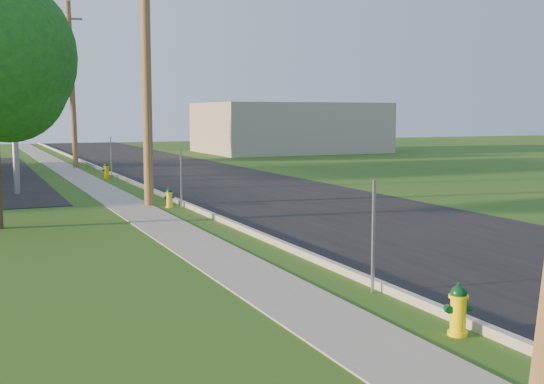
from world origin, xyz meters
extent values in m
cube|color=black|center=(4.50, 10.00, 0.01)|extent=(8.00, 120.00, 0.02)
cube|color=#A5A399|center=(0.50, 10.00, 0.07)|extent=(0.15, 120.00, 0.15)
cube|color=gray|center=(-1.25, 10.00, 0.01)|extent=(1.50, 120.00, 0.03)
cylinder|color=brown|center=(-0.60, 17.00, 4.90)|extent=(0.32, 0.32, 9.80)
cylinder|color=brown|center=(-0.60, 35.00, 4.75)|extent=(0.49, 0.32, 9.50)
cube|color=brown|center=(-0.60, 35.00, 8.50)|extent=(1.40, 0.10, 0.12)
cube|color=gray|center=(0.25, 4.20, 1.00)|extent=(0.05, 0.04, 2.00)
cube|color=gray|center=(0.25, 16.00, 1.00)|extent=(0.05, 0.04, 2.00)
cube|color=gray|center=(0.25, 28.20, 1.00)|extent=(0.05, 0.04, 2.00)
cylinder|color=gray|center=(-4.50, 22.50, 2.50)|extent=(0.24, 0.24, 5.00)
cube|color=silver|center=(-4.50, 22.50, 5.80)|extent=(0.30, 2.00, 2.00)
cube|color=#0B5B5F|center=(-4.50, 22.50, 6.60)|extent=(0.34, 2.04, 0.50)
cube|color=gray|center=(18.00, 45.00, 2.00)|extent=(14.00, 10.00, 4.00)
sphere|color=#13461A|center=(-5.11, 13.87, 3.93)|extent=(3.14, 3.14, 3.14)
cylinder|color=#FFE404|center=(0.11, 1.74, 0.03)|extent=(0.28, 0.28, 0.06)
cylinder|color=#FFE404|center=(0.11, 1.74, 0.30)|extent=(0.22, 0.22, 0.61)
cylinder|color=#FFE404|center=(0.11, 1.74, 0.57)|extent=(0.28, 0.28, 0.04)
sphere|color=#073414|center=(0.11, 1.74, 0.61)|extent=(0.23, 0.23, 0.23)
cylinder|color=#073414|center=(0.11, 1.74, 0.73)|extent=(0.05, 0.05, 0.06)
cylinder|color=#073414|center=(0.06, 1.61, 0.39)|extent=(0.15, 0.15, 0.11)
cylinder|color=#073414|center=(-0.02, 1.79, 0.39)|extent=(0.13, 0.12, 0.09)
cylinder|color=#073414|center=(0.24, 1.69, 0.39)|extent=(0.13, 0.12, 0.09)
cylinder|color=yellow|center=(-0.06, 16.37, 0.03)|extent=(0.25, 0.25, 0.05)
cylinder|color=yellow|center=(-0.06, 16.37, 0.27)|extent=(0.20, 0.20, 0.53)
cylinder|color=yellow|center=(-0.06, 16.37, 0.50)|extent=(0.25, 0.25, 0.04)
sphere|color=#07371D|center=(-0.06, 16.37, 0.53)|extent=(0.20, 0.20, 0.20)
cylinder|color=#07371D|center=(-0.06, 16.37, 0.64)|extent=(0.04, 0.04, 0.05)
cylinder|color=#07371D|center=(-0.11, 16.26, 0.34)|extent=(0.13, 0.13, 0.10)
cylinder|color=#07371D|center=(-0.18, 16.42, 0.34)|extent=(0.11, 0.11, 0.08)
cylinder|color=#07371D|center=(0.05, 16.33, 0.34)|extent=(0.11, 0.11, 0.08)
cylinder|color=#E2AC0D|center=(-0.10, 27.62, 0.03)|extent=(0.30, 0.30, 0.06)
cylinder|color=#E2AC0D|center=(-0.10, 27.62, 0.32)|extent=(0.23, 0.23, 0.64)
cylinder|color=#E2AC0D|center=(-0.10, 27.62, 0.59)|extent=(0.30, 0.30, 0.04)
sphere|color=#0D3A1C|center=(-0.10, 27.62, 0.64)|extent=(0.24, 0.24, 0.24)
cylinder|color=#0D3A1C|center=(-0.10, 27.62, 0.76)|extent=(0.05, 0.05, 0.06)
cylinder|color=#0D3A1C|center=(-0.11, 27.47, 0.40)|extent=(0.13, 0.14, 0.12)
cylinder|color=#0D3A1C|center=(-0.25, 27.63, 0.40)|extent=(0.11, 0.10, 0.10)
cylinder|color=#0D3A1C|center=(0.05, 27.60, 0.40)|extent=(0.11, 0.10, 0.10)
camera|label=1|loc=(-6.11, -5.77, 3.13)|focal=45.00mm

